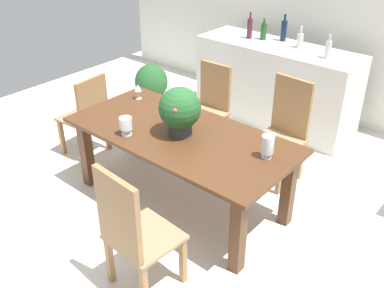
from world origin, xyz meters
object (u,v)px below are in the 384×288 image
at_px(chair_far_left, 210,104).
at_px(kitchen_counter, 275,85).
at_px(chair_head_end, 88,113).
at_px(chair_near_right, 131,230).
at_px(wine_bottle_tall, 300,40).
at_px(wine_bottle_green, 250,28).
at_px(chair_far_right, 284,126).
at_px(wine_bottle_clear, 284,30).
at_px(crystal_vase_left, 268,145).
at_px(wine_bottle_amber, 264,31).
at_px(flower_centerpiece, 180,110).
at_px(potted_plant_floor, 151,84).
at_px(dining_table, 180,144).
at_px(wine_bottle_dark, 328,49).
at_px(wine_glass, 138,88).
at_px(crystal_vase_center_near, 126,124).

relative_size(chair_far_left, kitchen_counter, 0.49).
bearing_deg(chair_head_end, chair_near_right, 54.96).
xyz_separation_m(wine_bottle_tall, wine_bottle_green, (-0.64, -0.07, 0.04)).
distance_m(chair_far_right, chair_near_right, 2.01).
distance_m(kitchen_counter, wine_bottle_clear, 0.65).
bearing_deg(crystal_vase_left, kitchen_counter, 118.80).
xyz_separation_m(wine_bottle_clear, wine_bottle_amber, (-0.21, -0.11, -0.03)).
relative_size(flower_centerpiece, potted_plant_floor, 0.72).
relative_size(dining_table, wine_bottle_dark, 7.88).
bearing_deg(potted_plant_floor, wine_bottle_tall, 23.32).
bearing_deg(wine_bottle_green, chair_far_right, -41.55).
bearing_deg(wine_bottle_amber, wine_glass, -99.13).
xyz_separation_m(dining_table, potted_plant_floor, (-1.71, 1.33, -0.31)).
bearing_deg(wine_bottle_clear, wine_bottle_tall, -21.62).
relative_size(crystal_vase_left, wine_glass, 1.26).
distance_m(flower_centerpiece, wine_glass, 0.86).
bearing_deg(wine_bottle_tall, dining_table, -89.54).
bearing_deg(kitchen_counter, crystal_vase_left, -61.20).
xyz_separation_m(chair_near_right, crystal_vase_left, (0.34, 1.14, 0.29)).
bearing_deg(crystal_vase_center_near, chair_near_right, -41.28).
height_order(dining_table, crystal_vase_center_near, crystal_vase_center_near).
height_order(kitchen_counter, wine_bottle_dark, wine_bottle_dark).
relative_size(chair_head_end, wine_bottle_clear, 2.90).
xyz_separation_m(kitchen_counter, wine_bottle_clear, (-0.06, 0.19, 0.62)).
bearing_deg(flower_centerpiece, crystal_vase_left, 11.10).
height_order(kitchen_counter, wine_bottle_tall, wine_bottle_tall).
xyz_separation_m(chair_near_right, wine_bottle_amber, (-0.95, 3.07, 0.52)).
xyz_separation_m(chair_near_right, flower_centerpiece, (-0.43, 0.99, 0.40)).
xyz_separation_m(crystal_vase_left, wine_bottle_green, (-1.44, 1.86, 0.26)).
xyz_separation_m(flower_centerpiece, wine_bottle_green, (-0.67, 2.01, 0.14)).
bearing_deg(wine_bottle_green, wine_bottle_clear, 26.26).
relative_size(crystal_vase_center_near, potted_plant_floor, 0.28).
bearing_deg(kitchen_counter, potted_plant_floor, -156.21).
bearing_deg(wine_bottle_tall, chair_far_right, -65.67).
bearing_deg(potted_plant_floor, dining_table, -37.93).
distance_m(wine_bottle_green, potted_plant_floor, 1.48).
xyz_separation_m(crystal_vase_left, wine_bottle_amber, (-1.29, 1.93, 0.24)).
distance_m(kitchen_counter, wine_bottle_dark, 0.86).
bearing_deg(wine_bottle_clear, crystal_vase_center_near, -90.74).
distance_m(flower_centerpiece, wine_bottle_tall, 2.08).
bearing_deg(wine_bottle_clear, chair_near_right, -76.86).
xyz_separation_m(chair_far_right, wine_bottle_amber, (-0.97, 1.06, 0.53)).
bearing_deg(chair_far_right, kitchen_counter, 128.98).
distance_m(chair_near_right, kitchen_counter, 3.07).
distance_m(kitchen_counter, potted_plant_floor, 1.63).
bearing_deg(wine_bottle_tall, crystal_vase_center_near, -97.38).
height_order(crystal_vase_left, crystal_vase_center_near, crystal_vase_left).
distance_m(chair_near_right, crystal_vase_center_near, 1.07).
distance_m(crystal_vase_left, wine_bottle_tall, 2.10).
bearing_deg(chair_head_end, wine_bottle_dark, 132.92).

